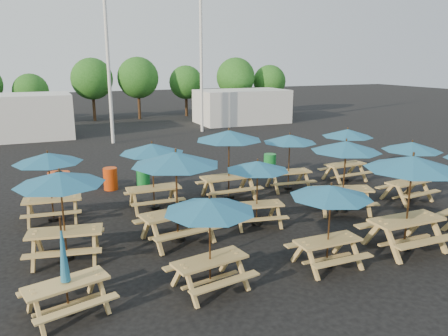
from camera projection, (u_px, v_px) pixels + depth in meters
name	position (u px, v px, depth m)	size (l,w,h in m)	color
ground	(241.00, 209.00, 14.77)	(120.00, 120.00, 0.00)	black
picnic_unit_0	(65.00, 275.00, 8.53)	(1.89, 1.75, 2.04)	tan
picnic_unit_1	(60.00, 183.00, 10.61)	(2.54, 2.54, 2.32)	tan
picnic_unit_2	(48.00, 161.00, 13.29)	(2.27, 2.27, 2.20)	tan
picnic_unit_3	(210.00, 210.00, 9.24)	(2.30, 2.30, 2.11)	tan
picnic_unit_4	(176.00, 163.00, 11.68)	(2.76, 2.76, 2.56)	tan
picnic_unit_5	(152.00, 152.00, 14.37)	(2.18, 2.18, 2.27)	tan
picnic_unit_6	(331.00, 196.00, 10.30)	(1.97, 1.97, 2.08)	tan
picnic_unit_7	(257.00, 169.00, 12.97)	(2.21, 2.21, 2.03)	tan
picnic_unit_8	(229.00, 139.00, 15.44)	(2.41, 2.41, 2.53)	tan
picnic_unit_9	(412.00, 168.00, 11.16)	(2.44, 2.44, 2.57)	tan
picnic_unit_10	(346.00, 150.00, 14.08)	(2.89, 2.89, 2.40)	tan
picnic_unit_11	(290.00, 141.00, 16.64)	(2.26, 2.26, 2.18)	tan
picnic_unit_13	(412.00, 149.00, 15.24)	(2.24, 2.24, 2.16)	tan
picnic_unit_14	(347.00, 136.00, 17.82)	(2.18, 2.18, 2.19)	tan
waste_bin_0	(63.00, 183.00, 16.34)	(0.54, 0.54, 0.86)	#D13E0C
waste_bin_1	(56.00, 183.00, 16.31)	(0.54, 0.54, 0.86)	#D13E0C
waste_bin_2	(110.00, 179.00, 16.93)	(0.54, 0.54, 0.86)	#D13E0C
waste_bin_3	(143.00, 175.00, 17.55)	(0.54, 0.54, 0.86)	#177F30
waste_bin_4	(270.00, 164.00, 19.41)	(0.54, 0.54, 0.86)	#177F30
mast_0	(107.00, 40.00, 25.06)	(0.20, 0.20, 12.00)	silver
mast_1	(201.00, 43.00, 29.32)	(0.20, 0.20, 12.00)	silver
event_tent_0	(5.00, 117.00, 27.46)	(8.00, 4.00, 2.80)	silver
event_tent_1	(242.00, 106.00, 34.84)	(7.00, 4.00, 2.60)	silver
tree_2	(31.00, 91.00, 32.82)	(2.59, 2.59, 3.93)	#382314
tree_3	(92.00, 79.00, 35.35)	(3.36, 3.36, 5.09)	#382314
tree_4	(138.00, 78.00, 36.32)	(3.41, 3.41, 5.17)	#382314
tree_5	(186.00, 82.00, 38.45)	(2.94, 2.94, 4.45)	#382314
tree_6	(236.00, 77.00, 38.28)	(3.38, 3.38, 5.13)	#382314
tree_7	(269.00, 81.00, 39.70)	(2.95, 2.95, 4.48)	#382314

